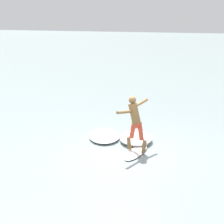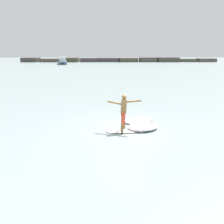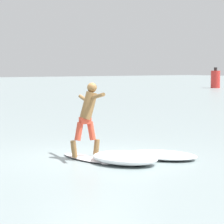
% 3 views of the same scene
% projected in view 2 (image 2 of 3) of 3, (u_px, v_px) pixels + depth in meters
% --- Properties ---
extents(ground_plane, '(200.00, 200.00, 0.00)m').
position_uv_depth(ground_plane, '(121.00, 130.00, 11.25)').
color(ground_plane, gray).
extents(rock_jetty_breakwater, '(62.56, 4.56, 1.40)m').
position_uv_depth(rock_jetty_breakwater, '(117.00, 60.00, 70.64)').
color(rock_jetty_breakwater, '#3F3A38').
rests_on(rock_jetty_breakwater, ground).
extents(surfboard, '(1.89, 0.54, 0.20)m').
position_uv_depth(surfboard, '(124.00, 131.00, 10.95)').
color(surfboard, white).
rests_on(surfboard, ground).
extents(surfer, '(1.66, 0.79, 1.81)m').
position_uv_depth(surfer, '(124.00, 110.00, 10.71)').
color(surfer, brown).
rests_on(surfer, surfboard).
extents(fishing_boat_near_jetty, '(3.56, 9.08, 2.78)m').
position_uv_depth(fishing_boat_near_jetty, '(63.00, 62.00, 60.96)').
color(fishing_boat_near_jetty, '#384E6B').
rests_on(fishing_boat_near_jetty, ground).
extents(wave_foam_at_tail, '(1.95, 1.66, 0.29)m').
position_uv_depth(wave_foam_at_tail, '(143.00, 126.00, 11.32)').
color(wave_foam_at_tail, white).
rests_on(wave_foam_at_tail, ground).
extents(wave_foam_at_nose, '(2.12, 1.79, 0.17)m').
position_uv_depth(wave_foam_at_nose, '(139.00, 120.00, 12.49)').
color(wave_foam_at_nose, white).
rests_on(wave_foam_at_nose, ground).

